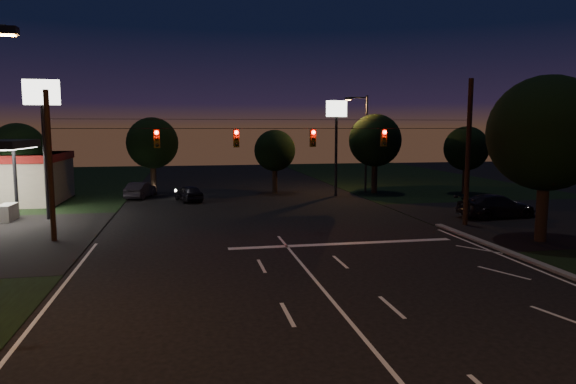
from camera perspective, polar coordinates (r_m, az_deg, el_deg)
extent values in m
plane|color=black|center=(15.80, 8.04, -15.38)|extent=(140.00, 140.00, 0.00)
cube|color=black|center=(39.25, 28.50, -2.57)|extent=(20.00, 16.00, 0.02)
cube|color=silver|center=(27.14, 6.12, -5.73)|extent=(12.00, 0.50, 0.01)
cylinder|color=black|center=(33.89, 19.06, -3.51)|extent=(0.30, 0.30, 9.00)
cylinder|color=black|center=(30.26, -24.53, -5.02)|extent=(0.28, 0.28, 8.00)
cylinder|color=black|center=(29.18, -1.45, 7.07)|extent=(24.00, 0.03, 0.03)
cylinder|color=black|center=(29.18, -1.45, 8.06)|extent=(24.00, 0.02, 0.02)
cube|color=#3F3307|center=(28.83, -14.36, 5.76)|extent=(0.32, 0.26, 1.00)
sphere|color=#FF0705|center=(28.66, -14.40, 6.41)|extent=(0.22, 0.22, 0.22)
sphere|color=black|center=(28.67, -14.38, 5.75)|extent=(0.20, 0.20, 0.20)
sphere|color=black|center=(28.68, -14.36, 5.09)|extent=(0.20, 0.20, 0.20)
cube|color=#3F3307|center=(28.90, -5.78, 5.95)|extent=(0.32, 0.26, 1.00)
sphere|color=#FF0705|center=(28.74, -5.75, 6.60)|extent=(0.22, 0.22, 0.22)
sphere|color=black|center=(28.74, -5.75, 5.94)|extent=(0.20, 0.20, 0.20)
sphere|color=black|center=(28.75, -5.74, 5.29)|extent=(0.20, 0.20, 0.20)
cube|color=#3F3307|center=(29.63, 2.77, 6.00)|extent=(0.32, 0.26, 1.00)
sphere|color=#FF0705|center=(29.47, 2.85, 6.64)|extent=(0.22, 0.22, 0.22)
sphere|color=black|center=(29.48, 2.85, 6.00)|extent=(0.20, 0.20, 0.20)
sphere|color=black|center=(29.48, 2.85, 5.36)|extent=(0.20, 0.20, 0.20)
cube|color=#3F3307|center=(30.94, 10.58, 5.94)|extent=(0.32, 0.26, 1.00)
sphere|color=#FF0705|center=(30.78, 10.70, 6.55)|extent=(0.22, 0.22, 0.22)
sphere|color=black|center=(30.79, 10.68, 5.93)|extent=(0.20, 0.20, 0.20)
sphere|color=black|center=(30.80, 10.67, 5.32)|extent=(0.20, 0.20, 0.20)
cube|color=gray|center=(38.02, -28.73, -2.04)|extent=(0.80, 2.00, 1.10)
cylinder|color=black|center=(39.70, -28.03, 1.05)|extent=(0.24, 0.24, 4.80)
cylinder|color=black|center=(37.00, -25.34, 2.92)|extent=(0.24, 0.24, 7.50)
cube|color=white|center=(36.99, -25.72, 9.96)|extent=(2.20, 0.30, 1.60)
cylinder|color=black|center=(45.69, 5.36, 3.93)|extent=(0.24, 0.24, 7.00)
cube|color=white|center=(45.65, 5.42, 9.20)|extent=(1.80, 0.30, 1.40)
cube|color=black|center=(16.72, -28.84, 15.46)|extent=(0.60, 0.35, 0.22)
cube|color=orange|center=(16.70, -28.82, 15.05)|extent=(0.45, 0.25, 0.04)
cylinder|color=black|center=(48.63, 8.68, 5.25)|extent=(0.20, 0.20, 9.00)
cylinder|color=black|center=(48.39, 7.76, 10.36)|extent=(1.80, 0.12, 0.12)
cube|color=black|center=(48.10, 6.72, 10.27)|extent=(0.60, 0.35, 0.22)
cube|color=orange|center=(48.10, 6.72, 10.13)|extent=(0.45, 0.25, 0.04)
cylinder|color=black|center=(30.30, 26.41, -1.26)|extent=(0.60, 0.60, 4.00)
sphere|color=black|center=(30.03, 26.81, 5.86)|extent=(6.00, 6.00, 6.00)
sphere|color=black|center=(30.76, 27.16, 5.51)|extent=(4.50, 4.50, 4.50)
sphere|color=black|center=(29.91, 25.53, 5.67)|extent=(4.20, 4.20, 4.20)
cylinder|color=black|center=(45.93, -27.58, 0.66)|extent=(0.49, 0.49, 3.00)
sphere|color=black|center=(45.74, -27.79, 4.18)|extent=(4.20, 4.20, 4.20)
sphere|color=black|center=(45.93, -27.16, 4.06)|extent=(3.15, 3.15, 3.15)
sphere|color=black|center=(46.06, -28.21, 4.05)|extent=(2.94, 2.94, 2.94)
cylinder|color=black|center=(48.08, -14.72, 1.65)|extent=(0.52, 0.52, 3.25)
sphere|color=black|center=(47.90, -14.84, 5.29)|extent=(4.60, 4.60, 4.60)
sphere|color=black|center=(48.22, -14.26, 5.15)|extent=(3.45, 3.45, 3.45)
sphere|color=black|center=(48.16, -15.37, 5.16)|extent=(3.22, 3.22, 3.22)
cylinder|color=black|center=(47.66, -1.47, 1.53)|extent=(0.47, 0.47, 2.75)
sphere|color=black|center=(47.47, -1.48, 4.64)|extent=(3.80, 3.80, 3.80)
sphere|color=black|center=(47.82, -1.09, 4.52)|extent=(2.85, 2.85, 2.85)
sphere|color=black|center=(47.60, -1.98, 4.54)|extent=(2.66, 2.66, 2.66)
cylinder|color=black|center=(48.04, 9.58, 1.87)|extent=(0.53, 0.53, 3.40)
sphere|color=black|center=(47.85, 9.66, 5.68)|extent=(4.80, 4.80, 4.80)
sphere|color=black|center=(48.36, 10.04, 5.52)|extent=(3.60, 3.60, 3.60)
sphere|color=black|center=(47.91, 9.02, 5.57)|extent=(3.36, 3.36, 3.36)
cylinder|color=black|center=(49.68, 19.07, 1.46)|extent=(0.48, 0.48, 2.90)
sphere|color=black|center=(49.50, 19.20, 4.60)|extent=(4.00, 4.00, 4.00)
sphere|color=black|center=(49.97, 19.42, 4.47)|extent=(3.00, 3.00, 3.00)
sphere|color=black|center=(49.48, 18.67, 4.51)|extent=(2.80, 2.80, 2.80)
imported|color=black|center=(43.18, -10.95, -0.12)|extent=(2.59, 4.25, 1.35)
imported|color=black|center=(46.06, -16.10, 0.20)|extent=(2.46, 4.44, 1.39)
imported|color=black|center=(37.30, 22.13, -1.47)|extent=(5.66, 2.77, 1.58)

